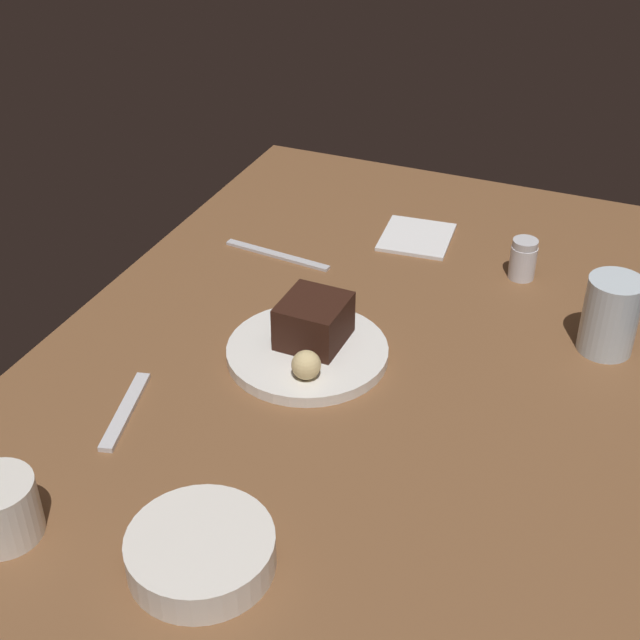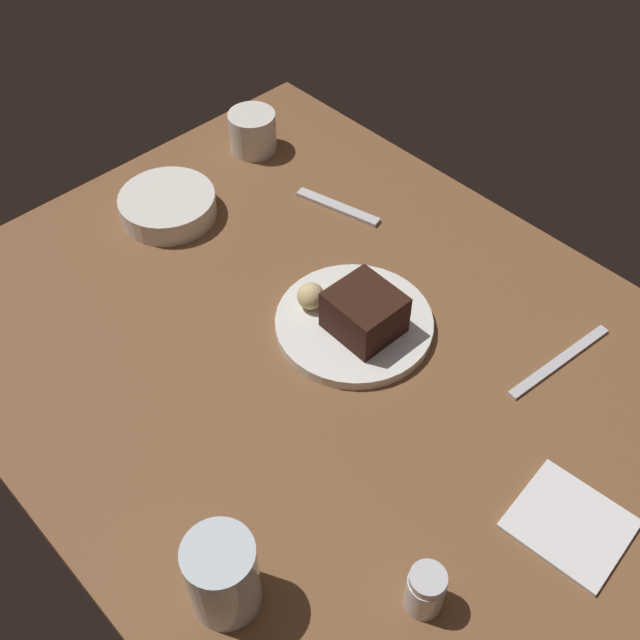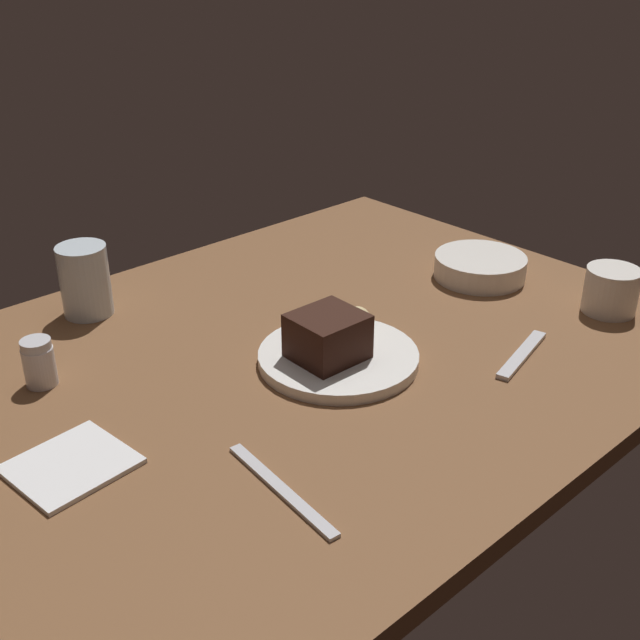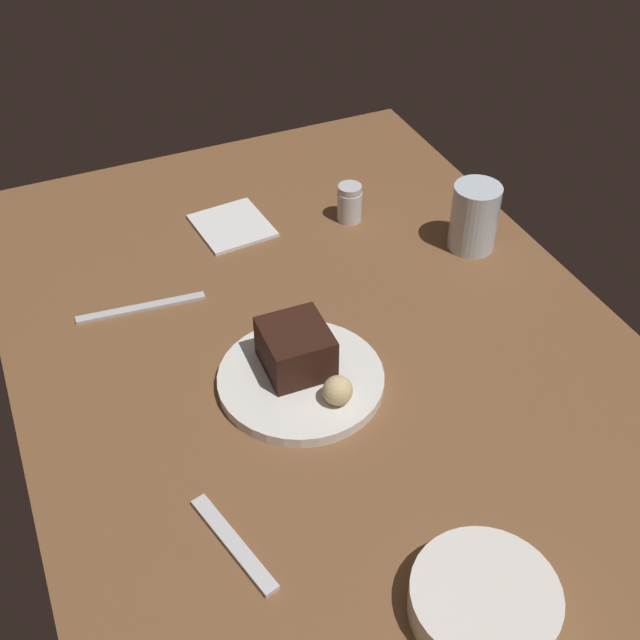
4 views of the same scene
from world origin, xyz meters
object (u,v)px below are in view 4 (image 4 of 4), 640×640
(salt_shaker, at_px, (349,203))
(water_glass, at_px, (474,217))
(dessert_plate, at_px, (301,379))
(bread_roll, at_px, (338,390))
(dessert_spoon, at_px, (234,543))
(folded_napkin, at_px, (232,226))
(side_bowl, at_px, (484,602))
(butter_knife, at_px, (141,308))
(chocolate_cake_slice, at_px, (296,348))

(salt_shaker, height_order, water_glass, water_glass)
(dessert_plate, distance_m, bread_roll, 0.07)
(dessert_spoon, bearing_deg, folded_napkin, 146.76)
(side_bowl, bearing_deg, bread_roll, 3.44)
(dessert_plate, xyz_separation_m, butter_knife, (0.24, 0.16, -0.01))
(dessert_spoon, bearing_deg, chocolate_cake_slice, 128.55)
(chocolate_cake_slice, xyz_separation_m, dessert_spoon, (-0.22, 0.17, -0.04))
(dessert_plate, relative_size, folded_napkin, 1.78)
(water_glass, distance_m, side_bowl, 0.65)
(chocolate_cake_slice, distance_m, side_bowl, 0.40)
(dessert_spoon, distance_m, butter_knife, 0.44)
(butter_knife, bearing_deg, bread_roll, 127.13)
(bread_roll, height_order, dessert_spoon, bread_roll)
(dessert_plate, height_order, chocolate_cake_slice, chocolate_cake_slice)
(folded_napkin, bearing_deg, water_glass, -121.44)
(water_glass, xyz_separation_m, folded_napkin, (0.21, 0.34, -0.05))
(salt_shaker, height_order, dessert_spoon, salt_shaker)
(chocolate_cake_slice, xyz_separation_m, side_bowl, (-0.40, -0.04, -0.03))
(salt_shaker, bearing_deg, butter_knife, 103.07)
(water_glass, xyz_separation_m, butter_knife, (0.06, 0.53, -0.05))
(butter_knife, bearing_deg, salt_shaker, -161.12)
(dessert_spoon, bearing_deg, bread_roll, 111.68)
(salt_shaker, bearing_deg, bread_roll, 152.66)
(side_bowl, height_order, butter_knife, side_bowl)
(dessert_plate, relative_size, chocolate_cake_slice, 2.43)
(salt_shaker, relative_size, water_glass, 0.59)
(bread_roll, xyz_separation_m, dessert_spoon, (-0.14, 0.19, -0.03))
(water_glass, relative_size, dessert_spoon, 0.74)
(dessert_spoon, bearing_deg, water_glass, 110.72)
(bread_roll, bearing_deg, salt_shaker, -27.34)
(side_bowl, bearing_deg, butter_knife, 18.12)
(dessert_plate, distance_m, folded_napkin, 0.39)
(side_bowl, relative_size, butter_knife, 0.81)
(salt_shaker, bearing_deg, dessert_plate, 145.32)
(chocolate_cake_slice, distance_m, bread_roll, 0.09)
(chocolate_cake_slice, distance_m, butter_knife, 0.27)
(chocolate_cake_slice, bearing_deg, dessert_plate, 175.81)
(bread_roll, bearing_deg, butter_knife, 31.33)
(bread_roll, height_order, side_bowl, bread_roll)
(dessert_spoon, height_order, folded_napkin, dessert_spoon)
(water_glass, bearing_deg, dessert_spoon, 125.01)
(dessert_plate, distance_m, side_bowl, 0.38)
(water_glass, bearing_deg, bread_roll, 124.47)
(dessert_plate, height_order, butter_knife, dessert_plate)
(butter_knife, height_order, folded_napkin, folded_napkin)
(water_glass, bearing_deg, butter_knife, 83.55)
(dessert_plate, distance_m, chocolate_cake_slice, 0.04)
(water_glass, bearing_deg, side_bowl, 149.28)
(side_bowl, relative_size, dessert_spoon, 1.03)
(dessert_spoon, relative_size, butter_knife, 0.79)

